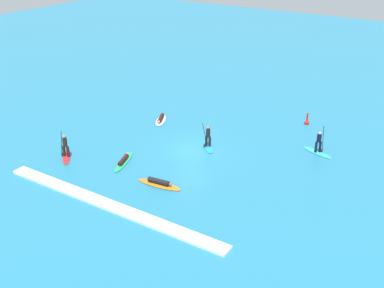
{
  "coord_description": "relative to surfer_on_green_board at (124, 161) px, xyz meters",
  "views": [
    {
      "loc": [
        17.59,
        -27.19,
        15.74
      ],
      "look_at": [
        0.0,
        0.0,
        0.5
      ],
      "focal_mm": 44.75,
      "sensor_mm": 36.0,
      "label": 1
    }
  ],
  "objects": [
    {
      "name": "ground_plane",
      "position": [
        3.0,
        4.36,
        -0.14
      ],
      "size": [
        120.0,
        120.0,
        0.0
      ],
      "primitive_type": "plane",
      "color": "teal",
      "rests_on": "ground"
    },
    {
      "name": "surfer_on_green_board",
      "position": [
        0.0,
        0.0,
        0.0
      ],
      "size": [
        1.61,
        3.25,
        0.4
      ],
      "rotation": [
        0.0,
        0.0,
        1.9
      ],
      "color": "#23B266",
      "rests_on": "ground_plane"
    },
    {
      "name": "surfer_on_teal_board",
      "position": [
        11.11,
        9.01,
        0.37
      ],
      "size": [
        2.62,
        1.42,
        2.2
      ],
      "rotation": [
        0.0,
        0.0,
        5.94
      ],
      "color": "#33C6CC",
      "rests_on": "ground_plane"
    },
    {
      "name": "surfer_on_red_board",
      "position": [
        -4.09,
        -1.6,
        0.39
      ],
      "size": [
        2.29,
        2.36,
        2.04
      ],
      "rotation": [
        0.0,
        0.0,
        2.33
      ],
      "color": "red",
      "rests_on": "ground_plane"
    },
    {
      "name": "surfer_on_white_board",
      "position": [
        -2.41,
        7.75,
        0.01
      ],
      "size": [
        1.78,
        2.61,
        0.4
      ],
      "rotation": [
        0.0,
        0.0,
        5.16
      ],
      "color": "white",
      "rests_on": "ground_plane"
    },
    {
      "name": "surfer_on_blue_board",
      "position": [
        3.72,
        5.47,
        0.34
      ],
      "size": [
        2.11,
        2.29,
        2.06
      ],
      "rotation": [
        0.0,
        0.0,
        5.43
      ],
      "color": "#1E8CD1",
      "rests_on": "ground_plane"
    },
    {
      "name": "surfer_on_orange_board",
      "position": [
        4.05,
        -1.22,
        0.01
      ],
      "size": [
        3.2,
        1.09,
        0.44
      ],
      "rotation": [
        0.0,
        0.0,
        0.1
      ],
      "color": "orange",
      "rests_on": "ground_plane"
    },
    {
      "name": "marker_buoy",
      "position": [
        8.43,
        13.88,
        0.05
      ],
      "size": [
        0.43,
        0.43,
        1.11
      ],
      "color": "red",
      "rests_on": "ground_plane"
    },
    {
      "name": "wave_crest",
      "position": [
        3.0,
        -4.93,
        -0.05
      ],
      "size": [
        16.54,
        0.9,
        0.18
      ],
      "primitive_type": "cube",
      "color": "white",
      "rests_on": "ground_plane"
    }
  ]
}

